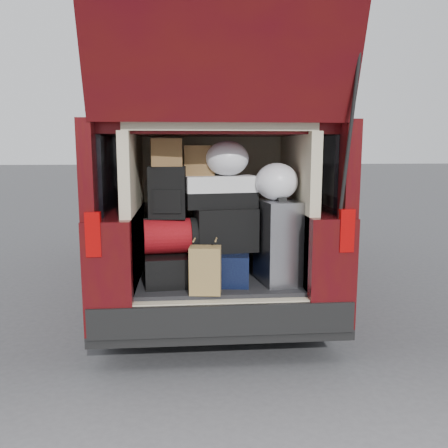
# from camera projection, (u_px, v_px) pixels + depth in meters

# --- Properties ---
(ground) EXTENTS (80.00, 80.00, 0.00)m
(ground) POSITION_uv_depth(u_px,v_px,m) (219.00, 353.00, 3.70)
(ground) COLOR #3D3D40
(ground) RESTS_ON ground
(minivan) EXTENTS (1.90, 5.35, 2.77)m
(minivan) POSITION_uv_depth(u_px,v_px,m) (207.00, 207.00, 5.38)
(minivan) COLOR black
(minivan) RESTS_ON ground
(load_floor) EXTENTS (1.24, 1.05, 0.55)m
(load_floor) POSITION_uv_depth(u_px,v_px,m) (217.00, 308.00, 3.93)
(load_floor) COLOR black
(load_floor) RESTS_ON ground
(black_hardshell) EXTENTS (0.46, 0.60, 0.23)m
(black_hardshell) POSITION_uv_depth(u_px,v_px,m) (172.00, 266.00, 3.73)
(black_hardshell) COLOR black
(black_hardshell) RESTS_ON load_floor
(navy_hardshell) EXTENTS (0.52, 0.60, 0.24)m
(navy_hardshell) POSITION_uv_depth(u_px,v_px,m) (221.00, 265.00, 3.75)
(navy_hardshell) COLOR black
(navy_hardshell) RESTS_ON load_floor
(silver_roller) EXTENTS (0.33, 0.46, 0.64)m
(silver_roller) POSITION_uv_depth(u_px,v_px,m) (278.00, 241.00, 3.66)
(silver_roller) COLOR silver
(silver_roller) RESTS_ON load_floor
(kraft_bag) EXTENTS (0.24, 0.17, 0.34)m
(kraft_bag) POSITION_uv_depth(u_px,v_px,m) (205.00, 270.00, 3.38)
(kraft_bag) COLOR #9D7D47
(kraft_bag) RESTS_ON load_floor
(red_duffel) EXTENTS (0.44, 0.32, 0.27)m
(red_duffel) POSITION_uv_depth(u_px,v_px,m) (171.00, 236.00, 3.65)
(red_duffel) COLOR maroon
(red_duffel) RESTS_ON black_hardshell
(black_soft_case) EXTENTS (0.50, 0.34, 0.34)m
(black_soft_case) POSITION_uv_depth(u_px,v_px,m) (226.00, 229.00, 3.70)
(black_soft_case) COLOR black
(black_soft_case) RESTS_ON navy_hardshell
(backpack) EXTENTS (0.29, 0.19, 0.40)m
(backpack) POSITION_uv_depth(u_px,v_px,m) (167.00, 192.00, 3.61)
(backpack) COLOR black
(backpack) RESTS_ON red_duffel
(twotone_duffel) EXTENTS (0.58, 0.36, 0.25)m
(twotone_duffel) POSITION_uv_depth(u_px,v_px,m) (220.00, 192.00, 3.69)
(twotone_duffel) COLOR white
(twotone_duffel) RESTS_ON black_soft_case
(grocery_sack_lower) EXTENTS (0.24, 0.21, 0.21)m
(grocery_sack_lower) POSITION_uv_depth(u_px,v_px,m) (166.00, 152.00, 3.57)
(grocery_sack_lower) COLOR brown
(grocery_sack_lower) RESTS_ON backpack
(grocery_sack_upper) EXTENTS (0.24, 0.20, 0.23)m
(grocery_sack_upper) POSITION_uv_depth(u_px,v_px,m) (200.00, 160.00, 3.71)
(grocery_sack_upper) COLOR brown
(grocery_sack_upper) RESTS_ON twotone_duffel
(plastic_bag_center) EXTENTS (0.38, 0.36, 0.27)m
(plastic_bag_center) POSITION_uv_depth(u_px,v_px,m) (227.00, 158.00, 3.64)
(plastic_bag_center) COLOR white
(plastic_bag_center) RESTS_ON twotone_duffel
(plastic_bag_right) EXTENTS (0.33, 0.31, 0.28)m
(plastic_bag_right) POSITION_uv_depth(u_px,v_px,m) (277.00, 182.00, 3.60)
(plastic_bag_right) COLOR white
(plastic_bag_right) RESTS_ON silver_roller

